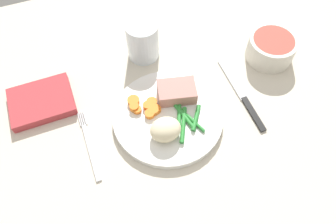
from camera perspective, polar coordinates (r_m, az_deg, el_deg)
name	(u,v)px	position (r cm, az deg, el deg)	size (l,w,h in cm)	color
dining_table	(176,102)	(72.18, 1.50, 1.71)	(120.00, 90.00, 2.00)	beige
dinner_plate	(168,117)	(68.08, 0.00, -0.80)	(23.28, 23.28, 1.60)	white
meat_portion	(176,93)	(68.64, 1.39, 3.45)	(7.99, 5.51, 3.05)	#B2756B
mashed_potatoes	(165,130)	(63.35, -0.45, -3.11)	(6.23, 5.35, 3.95)	beige
carrot_slices	(145,107)	(67.96, -4.12, 0.93)	(6.21, 6.55, 1.28)	orange
green_beans	(186,119)	(66.50, 3.26, -1.16)	(7.43, 9.74, 0.89)	#2D8C38
fork	(89,144)	(67.52, -13.75, -5.59)	(1.44, 16.60, 0.40)	silver
knife	(242,95)	(73.64, 12.94, 2.89)	(1.70, 20.50, 0.64)	black
water_glass	(143,42)	(76.88, -4.45, 12.15)	(7.44, 7.44, 9.37)	silver
salad_bowl	(271,47)	(80.49, 17.79, 10.84)	(11.09, 11.09, 5.66)	silver
napkin	(42,102)	(75.09, -21.44, 1.74)	(13.34, 10.66, 1.98)	#B2383D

